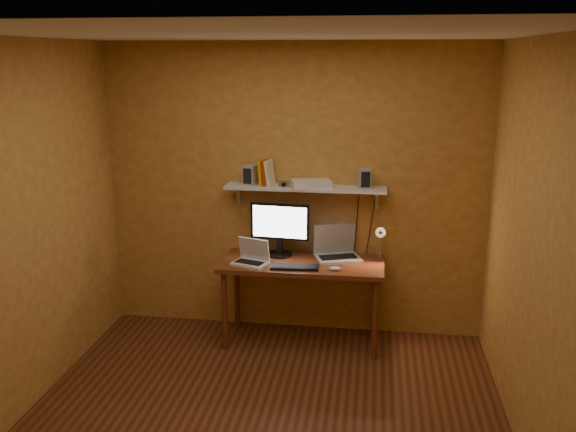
% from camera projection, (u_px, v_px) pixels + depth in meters
% --- Properties ---
extents(room, '(3.44, 3.24, 2.64)m').
position_uv_depth(room, '(260.00, 245.00, 3.91)').
color(room, brown).
rests_on(room, ground).
extents(desk, '(1.40, 0.60, 0.75)m').
position_uv_depth(desk, '(302.00, 271.00, 5.28)').
color(desk, '#622C17').
rests_on(desk, ground).
extents(wall_shelf, '(1.40, 0.25, 0.21)m').
position_uv_depth(wall_shelf, '(305.00, 188.00, 5.29)').
color(wall_shelf, silver).
rests_on(wall_shelf, room).
extents(monitor, '(0.52, 0.24, 0.47)m').
position_uv_depth(monitor, '(280.00, 227.00, 5.36)').
color(monitor, black).
rests_on(monitor, desk).
extents(laptop, '(0.45, 0.39, 0.29)m').
position_uv_depth(laptop, '(336.00, 249.00, 5.36)').
color(laptop, gray).
rests_on(laptop, desk).
extents(netbook, '(0.34, 0.28, 0.22)m').
position_uv_depth(netbook, '(252.00, 257.00, 5.20)').
color(netbook, silver).
rests_on(netbook, desk).
extents(keyboard, '(0.41, 0.15, 0.02)m').
position_uv_depth(keyboard, '(295.00, 267.00, 5.09)').
color(keyboard, black).
rests_on(keyboard, desk).
extents(mouse, '(0.09, 0.06, 0.03)m').
position_uv_depth(mouse, '(335.00, 269.00, 5.04)').
color(mouse, silver).
rests_on(mouse, desk).
extents(desk_lamp, '(0.09, 0.23, 0.38)m').
position_uv_depth(desk_lamp, '(380.00, 238.00, 5.23)').
color(desk_lamp, silver).
rests_on(desk_lamp, desk).
extents(speaker_left, '(0.12, 0.12, 0.17)m').
position_uv_depth(speaker_left, '(250.00, 175.00, 5.32)').
color(speaker_left, gray).
rests_on(speaker_left, wall_shelf).
extents(speaker_right, '(0.11, 0.11, 0.17)m').
position_uv_depth(speaker_right, '(365.00, 178.00, 5.18)').
color(speaker_right, gray).
rests_on(speaker_right, wall_shelf).
extents(books, '(0.14, 0.16, 0.22)m').
position_uv_depth(books, '(266.00, 173.00, 5.31)').
color(books, '#BC8107').
rests_on(books, wall_shelf).
extents(shelf_camera, '(0.10, 0.05, 0.06)m').
position_uv_depth(shelf_camera, '(284.00, 184.00, 5.23)').
color(shelf_camera, silver).
rests_on(shelf_camera, wall_shelf).
extents(router, '(0.38, 0.31, 0.06)m').
position_uv_depth(router, '(311.00, 183.00, 5.26)').
color(router, silver).
rests_on(router, wall_shelf).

